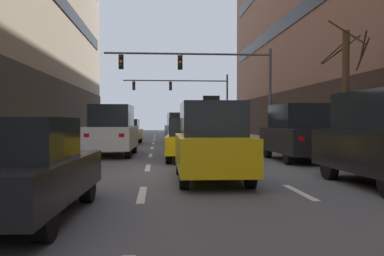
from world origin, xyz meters
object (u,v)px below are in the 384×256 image
at_px(taxi_driving_2, 185,134).
at_px(traffic_signal_1, 190,92).
at_px(car_driving_6, 179,128).
at_px(street_tree_0, 346,88).
at_px(taxi_driving_1, 211,142).
at_px(traffic_signal_0, 210,73).
at_px(taxi_driving_0, 126,132).
at_px(car_parked_2, 298,133).
at_px(car_driving_4, 112,131).
at_px(taxi_driving_5, 190,139).
at_px(car_driving_3, 19,169).

xyz_separation_m(taxi_driving_2, traffic_signal_1, (1.58, 17.52, 3.55)).
height_order(car_driving_6, street_tree_0, street_tree_0).
bearing_deg(street_tree_0, taxi_driving_1, -135.92).
bearing_deg(traffic_signal_0, taxi_driving_2, -135.93).
distance_m(taxi_driving_0, car_parked_2, 14.41).
bearing_deg(car_driving_4, taxi_driving_1, -67.22).
relative_size(taxi_driving_0, car_driving_4, 0.96).
bearing_deg(taxi_driving_0, taxi_driving_5, -74.12).
distance_m(car_driving_4, car_parked_2, 7.91).
bearing_deg(car_parked_2, taxi_driving_5, 170.86).
bearing_deg(taxi_driving_5, taxi_driving_2, 87.95).
distance_m(taxi_driving_5, street_tree_0, 6.85).
bearing_deg(traffic_signal_0, car_driving_4, -128.24).
distance_m(taxi_driving_1, traffic_signal_1, 30.68).
xyz_separation_m(car_driving_6, traffic_signal_1, (1.59, 11.56, 3.31)).
bearing_deg(taxi_driving_0, traffic_signal_1, 68.40).
bearing_deg(taxi_driving_0, traffic_signal_0, -29.41).
height_order(traffic_signal_0, traffic_signal_1, traffic_signal_1).
bearing_deg(traffic_signal_0, taxi_driving_1, -96.88).
bearing_deg(street_tree_0, car_parked_2, -154.78).
bearing_deg(car_driving_4, car_driving_6, 72.23).
bearing_deg(car_driving_6, car_parked_2, -74.42).
distance_m(car_driving_3, taxi_driving_5, 10.27).
xyz_separation_m(taxi_driving_1, car_driving_4, (-3.36, 8.00, 0.10)).
bearing_deg(car_driving_3, taxi_driving_1, 48.60).
bearing_deg(taxi_driving_2, taxi_driving_0, 128.62).
relative_size(traffic_signal_0, traffic_signal_1, 0.98).
height_order(taxi_driving_1, car_driving_3, taxi_driving_1).
height_order(car_driving_4, traffic_signal_0, traffic_signal_0).
xyz_separation_m(car_driving_4, traffic_signal_1, (5.08, 22.44, 3.25)).
bearing_deg(taxi_driving_2, street_tree_0, -47.06).
bearing_deg(car_driving_6, taxi_driving_5, -91.07).
distance_m(traffic_signal_0, traffic_signal_1, 15.96).
xyz_separation_m(taxi_driving_0, car_driving_4, (0.08, -9.41, 0.29)).
bearing_deg(car_driving_4, car_driving_3, -90.69).
height_order(taxi_driving_1, car_driving_6, taxi_driving_1).
distance_m(taxi_driving_0, street_tree_0, 15.06).
height_order(taxi_driving_2, car_driving_4, car_driving_4).
height_order(taxi_driving_2, taxi_driving_5, taxi_driving_5).
bearing_deg(car_driving_6, traffic_signal_1, 82.16).
distance_m(taxi_driving_0, car_driving_3, 21.38).
bearing_deg(traffic_signal_0, car_driving_6, 110.17).
bearing_deg(traffic_signal_1, taxi_driving_1, -93.24).
bearing_deg(street_tree_0, taxi_driving_5, -175.81).
relative_size(taxi_driving_1, car_driving_4, 0.90).
height_order(car_parked_2, traffic_signal_0, traffic_signal_0).
xyz_separation_m(car_driving_4, car_driving_6, (3.49, 10.89, -0.06)).
relative_size(taxi_driving_0, car_driving_3, 1.03).
distance_m(taxi_driving_2, taxi_driving_5, 7.21).
relative_size(taxi_driving_2, traffic_signal_0, 0.44).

